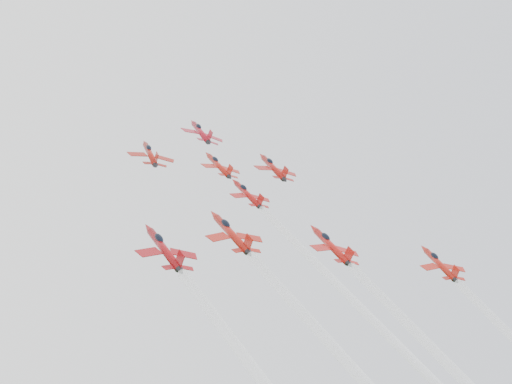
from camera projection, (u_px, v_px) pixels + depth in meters
jet_lead at (200, 132)px, 156.54m from camera, size 10.21×12.44×9.82m
jet_row2_left at (150, 153)px, 134.21m from camera, size 9.18×11.18×8.83m
jet_row2_center at (218, 165)px, 140.41m from camera, size 8.80×10.73×8.47m
jet_row2_right at (273, 167)px, 149.93m from camera, size 10.13×12.35×9.75m
jet_center at (364, 332)px, 97.44m from camera, size 8.61×74.63×58.66m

